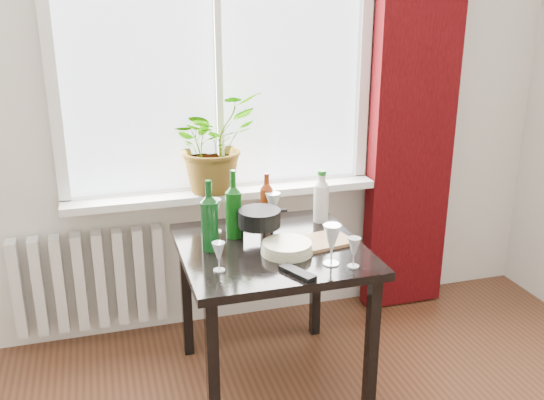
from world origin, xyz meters
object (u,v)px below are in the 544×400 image
object	(u,v)px
potted_plant	(213,142)
wine_bottle_left	(209,215)
wineglass_back_left	(214,215)
wineglass_back_center	(273,209)
radiator	(90,280)
wine_bottle_right	(233,204)
bottle_amber	(267,198)
tv_remote	(297,273)
plate_stack	(287,248)
wineglass_front_right	(332,244)
cleaning_bottle	(321,196)
wineglass_front_left	(219,257)
table	(272,264)
fondue_pot	(259,225)
cutting_board	(319,242)
wineglass_far_right	(354,252)

from	to	relation	value
potted_plant	wine_bottle_left	bearing A→B (deg)	-103.30
wineglass_back_left	wineglass_back_center	bearing A→B (deg)	-1.14
radiator	wine_bottle_right	distance (m)	1.00
bottle_amber	tv_remote	xyz separation A→B (m)	(-0.04, -0.62, -0.13)
plate_stack	wineglass_front_right	bearing A→B (deg)	-48.62
wine_bottle_left	cleaning_bottle	bearing A→B (deg)	17.80
plate_stack	tv_remote	distance (m)	0.23
wineglass_front_left	plate_stack	world-z (taller)	wineglass_front_left
wineglass_back_center	wineglass_back_left	xyz separation A→B (m)	(-0.30, 0.01, -0.00)
table	plate_stack	size ratio (longest dim) A/B	3.55
bottle_amber	wineglass_back_center	size ratio (longest dim) A/B	1.51
wine_bottle_left	cleaning_bottle	size ratio (longest dim) A/B	1.24
bottle_amber	cleaning_bottle	distance (m)	0.28
wineglass_back_left	tv_remote	distance (m)	0.63
wine_bottle_left	wineglass_back_center	distance (m)	0.42
bottle_amber	tv_remote	bearing A→B (deg)	-93.78
table	fondue_pot	bearing A→B (deg)	115.47
potted_plant	wine_bottle_right	world-z (taller)	potted_plant
potted_plant	cleaning_bottle	world-z (taller)	potted_plant
radiator	wineglass_front_left	size ratio (longest dim) A/B	6.00
cutting_board	table	bearing A→B (deg)	171.84
cleaning_bottle	plate_stack	distance (m)	0.46
cleaning_bottle	wine_bottle_left	bearing A→B (deg)	-162.20
bottle_amber	plate_stack	distance (m)	0.41
potted_plant	cutting_board	size ratio (longest dim) A/B	1.79
wineglass_back_center	plate_stack	xyz separation A→B (m)	(-0.03, -0.34, -0.07)
radiator	plate_stack	bearing A→B (deg)	-39.09
plate_stack	tv_remote	size ratio (longest dim) A/B	1.33
wine_bottle_left	wine_bottle_right	xyz separation A→B (m)	(0.14, 0.12, 0.00)
table	cleaning_bottle	bearing A→B (deg)	35.83
plate_stack	cutting_board	world-z (taller)	plate_stack
potted_plant	tv_remote	world-z (taller)	potted_plant
table	cutting_board	xyz separation A→B (m)	(0.23, -0.03, 0.10)
wineglass_front_right	wineglass_back_left	distance (m)	0.66
wineglass_front_right	wineglass_back_left	world-z (taller)	wineglass_front_right
wineglass_back_left	wineglass_front_left	size ratio (longest dim) A/B	1.32
wine_bottle_right	wineglass_front_right	world-z (taller)	wine_bottle_right
radiator	wineglass_far_right	xyz separation A→B (m)	(1.13, -0.95, 0.43)
radiator	table	bearing A→B (deg)	-36.54
fondue_pot	wine_bottle_left	bearing A→B (deg)	174.26
wineglass_front_right	cutting_board	xyz separation A→B (m)	(0.03, 0.23, -0.09)
wineglass_front_right	cutting_board	world-z (taller)	wineglass_front_right
bottle_amber	wineglass_far_right	xyz separation A→B (m)	(0.22, -0.61, -0.07)
potted_plant	wineglass_far_right	bearing A→B (deg)	-65.19
wineglass_front_right	plate_stack	bearing A→B (deg)	131.38
bottle_amber	fondue_pot	world-z (taller)	bottle_amber
radiator	plate_stack	size ratio (longest dim) A/B	3.34
cleaning_bottle	wineglass_front_left	size ratio (longest dim) A/B	2.07
table	wineglass_front_right	size ratio (longest dim) A/B	4.48
cleaning_bottle	plate_stack	size ratio (longest dim) A/B	1.15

